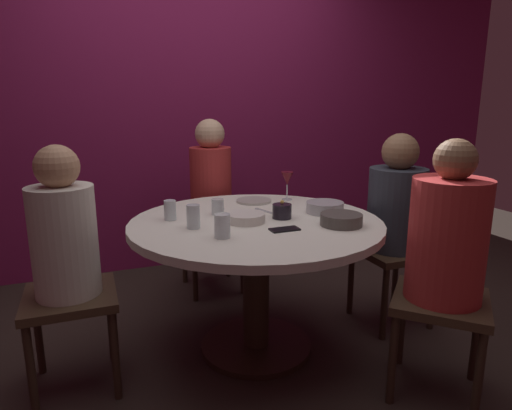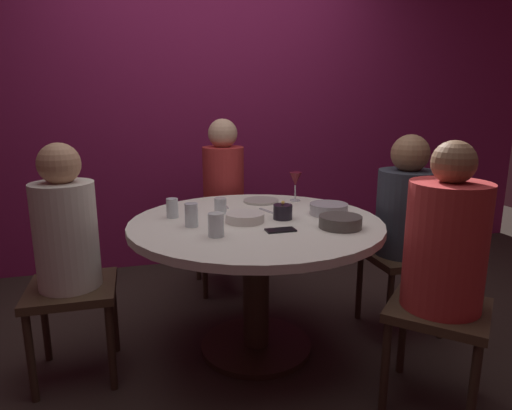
{
  "view_description": "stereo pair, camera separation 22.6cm",
  "coord_description": "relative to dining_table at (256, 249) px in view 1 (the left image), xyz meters",
  "views": [
    {
      "loc": [
        -0.79,
        -2.06,
        1.32
      ],
      "look_at": [
        0.0,
        0.0,
        0.81
      ],
      "focal_mm": 31.2,
      "sensor_mm": 36.0,
      "label": 1
    },
    {
      "loc": [
        -0.57,
        -2.13,
        1.32
      ],
      "look_at": [
        0.0,
        0.0,
        0.81
      ],
      "focal_mm": 31.2,
      "sensor_mm": 36.0,
      "label": 2
    }
  ],
  "objects": [
    {
      "name": "bowl_salad_center",
      "position": [
        -0.06,
        -0.02,
        0.18
      ],
      "size": [
        0.2,
        0.2,
        0.05
      ],
      "primitive_type": "cylinder",
      "color": "silver",
      "rests_on": "dining_table"
    },
    {
      "name": "ground_plane",
      "position": [
        0.0,
        0.0,
        -0.57
      ],
      "size": [
        8.0,
        8.0,
        0.0
      ],
      "primitive_type": "plane",
      "color": "#2D231E"
    },
    {
      "name": "wine_glass",
      "position": [
        0.35,
        0.38,
        0.28
      ],
      "size": [
        0.08,
        0.08,
        0.18
      ],
      "color": "silver",
      "rests_on": "dining_table"
    },
    {
      "name": "seated_diner_back",
      "position": [
        0.0,
        0.87,
        0.17
      ],
      "size": [
        0.4,
        0.4,
        1.21
      ],
      "rotation": [
        0.0,
        0.0,
        4.71
      ],
      "color": "#3F2D1E",
      "rests_on": "ground"
    },
    {
      "name": "cup_by_right_diner",
      "position": [
        -0.15,
        0.18,
        0.2
      ],
      "size": [
        0.07,
        0.07,
        0.09
      ],
      "primitive_type": "cylinder",
      "color": "silver",
      "rests_on": "dining_table"
    },
    {
      "name": "cup_by_left_diner",
      "position": [
        -0.41,
        0.16,
        0.21
      ],
      "size": [
        0.06,
        0.06,
        0.1
      ],
      "primitive_type": "cylinder",
      "color": "silver",
      "rests_on": "dining_table"
    },
    {
      "name": "seated_diner_front_right",
      "position": [
        0.64,
        -0.64,
        0.15
      ],
      "size": [
        0.57,
        0.57,
        1.17
      ],
      "rotation": [
        0.0,
        0.0,
        2.36
      ],
      "color": "#3F2D1E",
      "rests_on": "ground"
    },
    {
      "name": "dinner_plate",
      "position": [
        0.14,
        0.4,
        0.16
      ],
      "size": [
        0.21,
        0.21,
        0.01
      ],
      "primitive_type": "cylinder",
      "color": "#B2ADA3",
      "rests_on": "dining_table"
    },
    {
      "name": "cup_center_front",
      "position": [
        -0.33,
        -0.03,
        0.21
      ],
      "size": [
        0.06,
        0.06,
        0.11
      ],
      "primitive_type": "cylinder",
      "color": "silver",
      "rests_on": "dining_table"
    },
    {
      "name": "cup_near_candle",
      "position": [
        -0.25,
        -0.22,
        0.21
      ],
      "size": [
        0.07,
        0.07,
        0.11
      ],
      "primitive_type": "cylinder",
      "color": "silver",
      "rests_on": "dining_table"
    },
    {
      "name": "bowl_small_white",
      "position": [
        0.36,
        -0.24,
        0.18
      ],
      "size": [
        0.21,
        0.21,
        0.06
      ],
      "primitive_type": "cylinder",
      "color": "#4C4742",
      "rests_on": "dining_table"
    },
    {
      "name": "bowl_serving_large",
      "position": [
        0.41,
        0.02,
        0.18
      ],
      "size": [
        0.2,
        0.2,
        0.06
      ],
      "primitive_type": "cylinder",
      "color": "#B7B7BC",
      "rests_on": "dining_table"
    },
    {
      "name": "dining_table",
      "position": [
        0.0,
        0.0,
        0.0
      ],
      "size": [
        1.29,
        1.29,
        0.73
      ],
      "color": "silver",
      "rests_on": "ground"
    },
    {
      "name": "fork_near_plate",
      "position": [
        -0.1,
        0.37,
        0.16
      ],
      "size": [
        0.02,
        0.18,
        0.01
      ],
      "primitive_type": "cube",
      "rotation": [
        0.0,
        0.0,
        0.05
      ],
      "color": "#B7B7BC",
      "rests_on": "dining_table"
    },
    {
      "name": "cell_phone",
      "position": [
        0.06,
        -0.22,
        0.16
      ],
      "size": [
        0.14,
        0.07,
        0.01
      ],
      "primitive_type": "cube",
      "rotation": [
        0.0,
        0.0,
        1.58
      ],
      "color": "black",
      "rests_on": "dining_table"
    },
    {
      "name": "seated_diner_right",
      "position": [
        0.88,
        0.0,
        0.14
      ],
      "size": [
        0.4,
        0.4,
        1.15
      ],
      "rotation": [
        0.0,
        0.0,
        3.14
      ],
      "color": "#3F2D1E",
      "rests_on": "ground"
    },
    {
      "name": "back_wall",
      "position": [
        0.0,
        1.51,
        0.73
      ],
      "size": [
        6.0,
        0.1,
        2.6
      ],
      "primitive_type": "cube",
      "color": "maroon",
      "rests_on": "ground"
    },
    {
      "name": "seated_diner_left",
      "position": [
        -0.91,
        0.0,
        0.14
      ],
      "size": [
        0.4,
        0.4,
        1.15
      ],
      "rotation": [
        0.0,
        0.0,
        6.28
      ],
      "color": "#3F2D1E",
      "rests_on": "ground"
    },
    {
      "name": "knife_near_plate",
      "position": [
        0.11,
        0.14,
        0.16
      ],
      "size": [
        0.07,
        0.18,
        0.01
      ],
      "primitive_type": "cube",
      "rotation": [
        0.0,
        0.0,
        0.3
      ],
      "color": "#B7B7BC",
      "rests_on": "dining_table"
    },
    {
      "name": "candle_holder",
      "position": [
        0.14,
        -0.01,
        0.19
      ],
      "size": [
        0.1,
        0.1,
        0.1
      ],
      "color": "black",
      "rests_on": "dining_table"
    }
  ]
}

